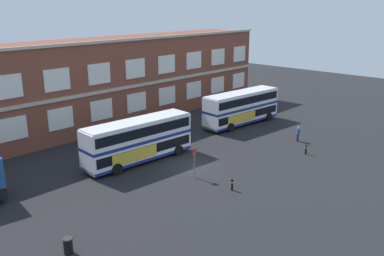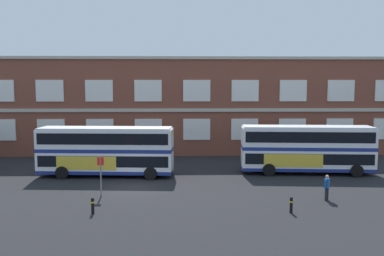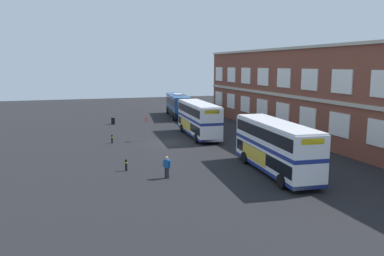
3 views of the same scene
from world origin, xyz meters
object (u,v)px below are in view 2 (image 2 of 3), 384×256
(double_decker_middle, at_px, (306,148))
(safety_bollard_west, at_px, (93,205))
(bus_stand_flag, at_px, (101,173))
(safety_bollard_east, at_px, (291,205))
(waiting_passenger, at_px, (327,187))
(double_decker_near, at_px, (106,150))

(double_decker_middle, xyz_separation_m, safety_bollard_west, (-15.91, -10.98, -1.66))
(bus_stand_flag, distance_m, safety_bollard_east, 12.65)
(waiting_passenger, bearing_deg, bus_stand_flag, 174.37)
(safety_bollard_east, bearing_deg, waiting_passenger, 40.94)
(waiting_passenger, distance_m, safety_bollard_east, 4.04)
(waiting_passenger, relative_size, safety_bollard_west, 1.79)
(double_decker_middle, xyz_separation_m, waiting_passenger, (-1.20, -8.55, -1.22))
(bus_stand_flag, bearing_deg, waiting_passenger, -5.63)
(double_decker_middle, height_order, waiting_passenger, double_decker_middle)
(double_decker_near, distance_m, waiting_passenger, 17.64)
(double_decker_middle, xyz_separation_m, bus_stand_flag, (-16.15, -7.08, -0.51))
(double_decker_middle, relative_size, waiting_passenger, 6.57)
(double_decker_near, relative_size, safety_bollard_west, 11.73)
(bus_stand_flag, bearing_deg, safety_bollard_east, -19.01)
(waiting_passenger, distance_m, bus_stand_flag, 15.04)
(bus_stand_flag, height_order, safety_bollard_east, bus_stand_flag)
(waiting_passenger, height_order, safety_bollard_east, waiting_passenger)
(safety_bollard_west, bearing_deg, double_decker_near, 95.49)
(double_decker_middle, height_order, safety_bollard_west, double_decker_middle)
(safety_bollard_west, bearing_deg, safety_bollard_east, -0.96)
(safety_bollard_east, bearing_deg, safety_bollard_west, 179.04)
(double_decker_near, relative_size, safety_bollard_east, 11.73)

